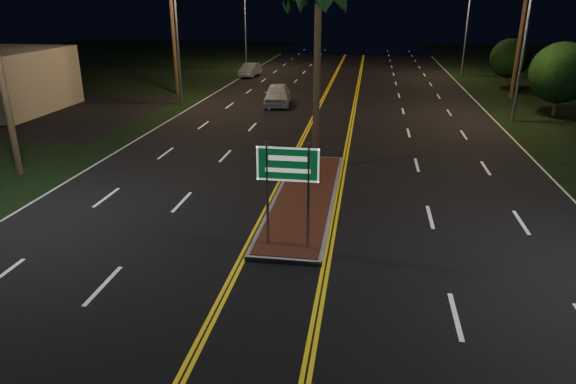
% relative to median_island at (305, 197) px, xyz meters
% --- Properties ---
extents(ground, '(120.00, 120.00, 0.00)m').
position_rel_median_island_xyz_m(ground, '(0.00, -7.00, -0.08)').
color(ground, black).
rests_on(ground, ground).
extents(median_island, '(2.25, 10.25, 0.17)m').
position_rel_median_island_xyz_m(median_island, '(0.00, 0.00, 0.00)').
color(median_island, gray).
rests_on(median_island, ground).
extents(highway_sign, '(1.80, 0.08, 3.20)m').
position_rel_median_island_xyz_m(highway_sign, '(0.00, -4.20, 2.32)').
color(highway_sign, gray).
rests_on(highway_sign, ground).
extents(streetlight_left_mid, '(1.91, 0.44, 9.00)m').
position_rel_median_island_xyz_m(streetlight_left_mid, '(-10.61, 17.00, 5.57)').
color(streetlight_left_mid, gray).
rests_on(streetlight_left_mid, ground).
extents(streetlight_left_far, '(1.91, 0.44, 9.00)m').
position_rel_median_island_xyz_m(streetlight_left_far, '(-10.61, 37.00, 5.57)').
color(streetlight_left_far, gray).
rests_on(streetlight_left_far, ground).
extents(streetlight_right_mid, '(1.91, 0.44, 9.00)m').
position_rel_median_island_xyz_m(streetlight_right_mid, '(10.61, 15.00, 5.57)').
color(streetlight_right_mid, gray).
rests_on(streetlight_right_mid, ground).
extents(streetlight_right_far, '(1.91, 0.44, 9.00)m').
position_rel_median_island_xyz_m(streetlight_right_far, '(10.61, 35.00, 5.57)').
color(streetlight_right_far, gray).
rests_on(streetlight_right_far, ground).
extents(shrub_mid, '(3.78, 3.78, 4.62)m').
position_rel_median_island_xyz_m(shrub_mid, '(14.00, 17.00, 2.64)').
color(shrub_mid, '#382819').
rests_on(shrub_mid, ground).
extents(shrub_far, '(3.24, 3.24, 3.96)m').
position_rel_median_island_xyz_m(shrub_far, '(13.80, 29.00, 2.25)').
color(shrub_far, '#382819').
rests_on(shrub_far, ground).
extents(car_near, '(2.77, 5.36, 1.72)m').
position_rel_median_island_xyz_m(car_near, '(-4.22, 17.84, 0.77)').
color(car_near, silver).
rests_on(car_near, ground).
extents(car_far, '(2.24, 4.42, 1.42)m').
position_rel_median_island_xyz_m(car_far, '(-9.29, 31.42, 0.63)').
color(car_far, '#B8BDC3').
rests_on(car_far, ground).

